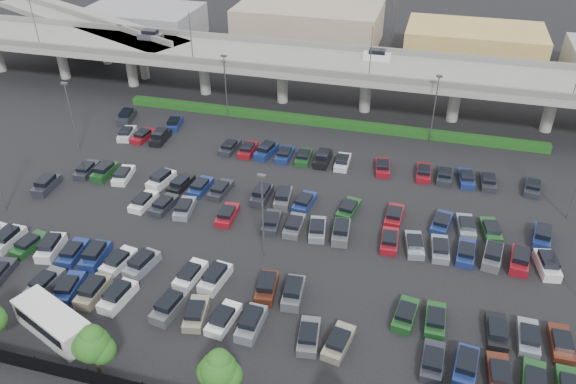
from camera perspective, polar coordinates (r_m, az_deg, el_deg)
The scene contains 9 objects.
ground at distance 67.84m, azimuth -0.47°, elevation -2.28°, with size 280.00×280.00×0.00m, color black.
overpass at distance 92.48m, azimuth 4.78°, elevation 12.52°, with size 150.00×13.00×15.80m.
on_ramp at distance 121.75m, azimuth -19.80°, elevation 15.77°, with size 50.93×30.13×8.80m.
hedge at distance 88.60m, azimuth 3.87°, elevation 7.08°, with size 66.00×1.60×1.10m, color #113C12.
tree_row at distance 46.83m, azimuth -8.69°, elevation -17.15°, with size 65.07×3.66×5.94m.
shuttle_bus at distance 56.69m, azimuth -22.82°, elevation -12.01°, with size 8.79×5.78×2.68m.
parked_cars at distance 64.73m, azimuth -2.32°, elevation -3.59°, with size 63.04×41.68×1.67m.
light_poles at distance 67.15m, azimuth -3.43°, elevation 3.56°, with size 66.90×48.38×10.30m.
distant_buildings at distance 120.49m, azimuth 13.64°, elevation 15.02°, with size 138.00×24.00×9.00m.
Camera 1 is at (14.90, -53.32, 39.20)m, focal length 35.00 mm.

